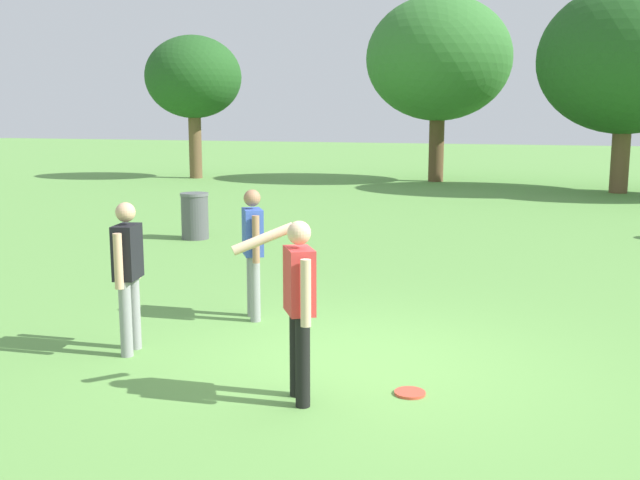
{
  "coord_description": "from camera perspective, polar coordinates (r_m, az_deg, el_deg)",
  "views": [
    {
      "loc": [
        2.11,
        -6.99,
        2.54
      ],
      "look_at": [
        -0.96,
        1.5,
        1.0
      ],
      "focal_mm": 41.1,
      "sensor_mm": 36.0,
      "label": 1
    }
  ],
  "objects": [
    {
      "name": "ground_plane",
      "position": [
        7.73,
        2.94,
        -9.52
      ],
      "size": [
        120.0,
        120.0,
        0.0
      ],
      "primitive_type": "plane",
      "color": "#609947"
    },
    {
      "name": "person_thrower",
      "position": [
        9.15,
        -5.25,
        -0.42
      ],
      "size": [
        0.39,
        0.52,
        1.64
      ],
      "color": "gray",
      "rests_on": "ground"
    },
    {
      "name": "person_catcher",
      "position": [
        6.46,
        -1.73,
        -4.48
      ],
      "size": [
        0.83,
        0.52,
        1.64
      ],
      "color": "black",
      "rests_on": "ground"
    },
    {
      "name": "person_bystander",
      "position": [
        8.06,
        -14.73,
        -2.07
      ],
      "size": [
        0.3,
        0.59,
        1.64
      ],
      "color": "gray",
      "rests_on": "ground"
    },
    {
      "name": "frisbee",
      "position": [
        6.95,
        7.01,
        -11.73
      ],
      "size": [
        0.29,
        0.29,
        0.03
      ],
      "primitive_type": "cylinder",
      "color": "#E04733",
      "rests_on": "ground"
    },
    {
      "name": "trash_can_beside_table",
      "position": [
        15.42,
        -9.72,
        1.87
      ],
      "size": [
        0.59,
        0.59,
        0.96
      ],
      "color": "#515156",
      "rests_on": "ground"
    },
    {
      "name": "tree_tall_left",
      "position": [
        30.54,
        -9.83,
        12.33
      ],
      "size": [
        3.86,
        3.86,
        5.71
      ],
      "color": "brown",
      "rests_on": "ground"
    },
    {
      "name": "tree_broad_center",
      "position": [
        28.97,
        9.23,
        13.74
      ],
      "size": [
        5.51,
        5.51,
        7.02
      ],
      "color": "brown",
      "rests_on": "ground"
    },
    {
      "name": "tree_far_right",
      "position": [
        26.24,
        22.79,
        12.84
      ],
      "size": [
        5.68,
        5.68,
        6.76
      ],
      "color": "brown",
      "rests_on": "ground"
    }
  ]
}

